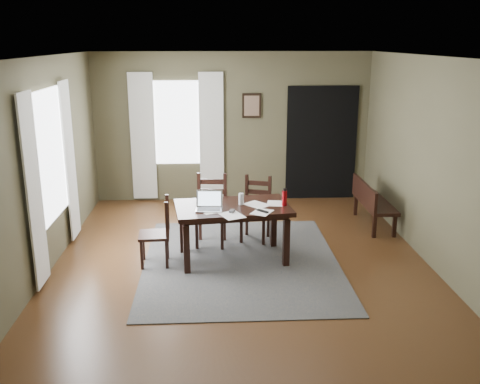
{
  "coord_description": "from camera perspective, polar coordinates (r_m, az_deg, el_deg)",
  "views": [
    {
      "loc": [
        -0.37,
        -6.68,
        2.9
      ],
      "look_at": [
        0.0,
        0.3,
        0.9
      ],
      "focal_mm": 40.0,
      "sensor_mm": 36.0,
      "label": 1
    }
  ],
  "objects": [
    {
      "name": "laptop",
      "position": [
        6.98,
        -3.31,
        -1.35
      ],
      "size": [
        0.36,
        0.29,
        0.23
      ],
      "rotation": [
        0.0,
        0.0,
        -0.06
      ],
      "color": "#B7B7BC",
      "rests_on": "dining_table"
    },
    {
      "name": "framed_picture",
      "position": [
        9.74,
        1.25,
        9.19
      ],
      "size": [
        0.34,
        0.03,
        0.44
      ],
      "color": "black",
      "rests_on": "ground"
    },
    {
      "name": "paper_d",
      "position": [
        7.23,
        3.72,
        -1.22
      ],
      "size": [
        0.24,
        0.29,
        0.0
      ],
      "primitive_type": "cube",
      "rotation": [
        0.0,
        0.0,
        -0.17
      ],
      "color": "white",
      "rests_on": "dining_table"
    },
    {
      "name": "paper_b",
      "position": [
        6.86,
        2.36,
        -2.16
      ],
      "size": [
        0.34,
        0.36,
        0.0
      ],
      "primitive_type": "cube",
      "rotation": [
        0.0,
        0.0,
        -0.5
      ],
      "color": "white",
      "rests_on": "dining_table"
    },
    {
      "name": "window_back",
      "position": [
        9.78,
        -6.74,
        7.34
      ],
      "size": [
        1.0,
        0.01,
        1.5
      ],
      "color": "white",
      "rests_on": "ground"
    },
    {
      "name": "curtain_left_far",
      "position": [
        8.15,
        -17.7,
        3.17
      ],
      "size": [
        0.03,
        0.48,
        2.3
      ],
      "color": "silver",
      "rests_on": "ground"
    },
    {
      "name": "curtain_back_right",
      "position": [
        9.77,
        -3.06,
        5.93
      ],
      "size": [
        0.44,
        0.03,
        2.3
      ],
      "color": "silver",
      "rests_on": "ground"
    },
    {
      "name": "computer_mouse",
      "position": [
        6.84,
        -0.86,
        -2.06
      ],
      "size": [
        0.09,
        0.11,
        0.03
      ],
      "primitive_type": "cube",
      "rotation": [
        0.0,
        0.0,
        -0.36
      ],
      "color": "#3F3F42",
      "rests_on": "dining_table"
    },
    {
      "name": "bench",
      "position": [
        8.79,
        13.8,
        -0.83
      ],
      "size": [
        0.41,
        1.27,
        0.72
      ],
      "rotation": [
        0.0,
        0.0,
        1.57
      ],
      "color": "black",
      "rests_on": "ground"
    },
    {
      "name": "chair_end",
      "position": [
        7.13,
        -8.75,
        -4.33
      ],
      "size": [
        0.42,
        0.42,
        0.91
      ],
      "rotation": [
        0.0,
        0.0,
        -1.52
      ],
      "color": "black",
      "rests_on": "rug"
    },
    {
      "name": "tv_remote",
      "position": [
        6.87,
        2.42,
        -2.05
      ],
      "size": [
        0.15,
        0.16,
        0.02
      ],
      "primitive_type": "cube",
      "rotation": [
        0.0,
        0.0,
        0.72
      ],
      "color": "black",
      "rests_on": "dining_table"
    },
    {
      "name": "paper_a",
      "position": [
        6.92,
        -3.27,
        -2.0
      ],
      "size": [
        0.32,
        0.35,
        0.0
      ],
      "primitive_type": "cube",
      "rotation": [
        0.0,
        0.0,
        0.43
      ],
      "color": "white",
      "rests_on": "dining_table"
    },
    {
      "name": "chair_back_right",
      "position": [
        7.94,
        1.72,
        -1.89
      ],
      "size": [
        0.52,
        0.52,
        0.94
      ],
      "rotation": [
        0.0,
        0.0,
        -0.31
      ],
      "color": "black",
      "rests_on": "rug"
    },
    {
      "name": "curtain_left_near",
      "position": [
        6.63,
        -21.13,
        0.0
      ],
      "size": [
        0.03,
        0.48,
        2.3
      ],
      "color": "silver",
      "rests_on": "ground"
    },
    {
      "name": "water_bottle",
      "position": [
        7.12,
        4.77,
        -0.61
      ],
      "size": [
        0.09,
        0.09,
        0.24
      ],
      "rotation": [
        0.0,
        0.0,
        -0.38
      ],
      "color": "#A20C13",
      "rests_on": "dining_table"
    },
    {
      "name": "ground",
      "position": [
        7.29,
        0.12,
        -7.5
      ],
      "size": [
        5.0,
        6.0,
        0.01
      ],
      "color": "#492C16"
    },
    {
      "name": "doorway_back",
      "position": [
        10.03,
        8.68,
        5.16
      ],
      "size": [
        1.3,
        0.03,
        2.1
      ],
      "color": "black",
      "rests_on": "ground"
    },
    {
      "name": "curtain_back_left",
      "position": [
        9.85,
        -10.33,
        5.78
      ],
      "size": [
        0.44,
        0.03,
        2.3
      ],
      "color": "silver",
      "rests_on": "ground"
    },
    {
      "name": "paper_e",
      "position": [
        6.73,
        -0.86,
        -2.5
      ],
      "size": [
        0.36,
        0.4,
        0.0
      ],
      "primitive_type": "cube",
      "rotation": [
        0.0,
        0.0,
        0.42
      ],
      "color": "white",
      "rests_on": "dining_table"
    },
    {
      "name": "window_left",
      "position": [
        7.34,
        -19.64,
        3.64
      ],
      "size": [
        0.01,
        1.3,
        1.7
      ],
      "color": "white",
      "rests_on": "ground"
    },
    {
      "name": "rug",
      "position": [
        7.29,
        0.12,
        -7.42
      ],
      "size": [
        2.6,
        3.2,
        0.01
      ],
      "color": "#404040",
      "rests_on": "ground"
    },
    {
      "name": "dining_table",
      "position": [
        7.15,
        -0.79,
        -2.19
      ],
      "size": [
        1.61,
        1.09,
        0.75
      ],
      "rotation": [
        0.0,
        0.0,
        0.13
      ],
      "color": "black",
      "rests_on": "rug"
    },
    {
      "name": "drinking_glass",
      "position": [
        7.15,
        0.13,
        -0.74
      ],
      "size": [
        0.09,
        0.09,
        0.16
      ],
      "primitive_type": "cylinder",
      "rotation": [
        0.0,
        0.0,
        0.34
      ],
      "color": "silver",
      "rests_on": "dining_table"
    },
    {
      "name": "paper_c",
      "position": [
        7.16,
        1.82,
        -1.35
      ],
      "size": [
        0.39,
        0.4,
        0.0
      ],
      "primitive_type": "cube",
      "rotation": [
        0.0,
        0.0,
        0.73
      ],
      "color": "white",
      "rests_on": "dining_table"
    },
    {
      "name": "room_shell",
      "position": [
        6.78,
        0.13,
        6.65
      ],
      "size": [
        5.02,
        6.02,
        2.71
      ],
      "color": "#4F4B33",
      "rests_on": "ground"
    },
    {
      "name": "chair_back_left",
      "position": [
        7.76,
        -3.1,
        -2.05
      ],
      "size": [
        0.5,
        0.5,
        1.02
      ],
      "rotation": [
        0.0,
        0.0,
        -0.12
      ],
      "color": "black",
      "rests_on": "rug"
    }
  ]
}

